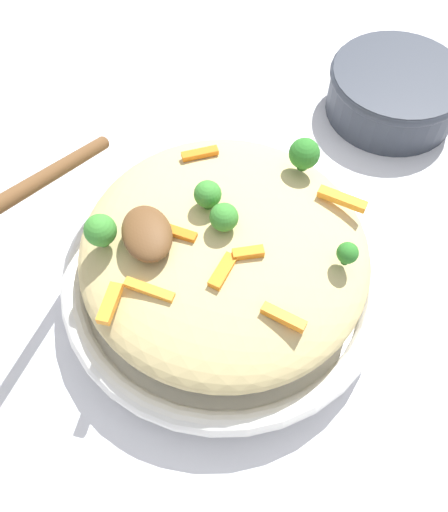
{
  "coord_description": "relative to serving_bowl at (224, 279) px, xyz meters",
  "views": [
    {
      "loc": [
        0.25,
        -0.08,
        0.48
      ],
      "look_at": [
        0.0,
        0.0,
        0.07
      ],
      "focal_mm": 38.64,
      "sensor_mm": 36.0,
      "label": 1
    }
  ],
  "objects": [
    {
      "name": "broccoli_floret_2",
      "position": [
        -0.03,
        -0.01,
        0.1
      ],
      "size": [
        0.02,
        0.02,
        0.03
      ],
      "color": "#377928",
      "rests_on": "pasta_mound"
    },
    {
      "name": "serving_bowl",
      "position": [
        0.0,
        0.0,
        0.0
      ],
      "size": [
        0.3,
        0.3,
        0.05
      ],
      "color": "white",
      "rests_on": "ground_plane"
    },
    {
      "name": "carrot_piece_2",
      "position": [
        0.04,
        -0.01,
        0.08
      ],
      "size": [
        0.03,
        0.03,
        0.01
      ],
      "primitive_type": "cube",
      "rotation": [
        0.0,
        0.0,
        2.35
      ],
      "color": "orange",
      "rests_on": "pasta_mound"
    },
    {
      "name": "broccoli_floret_1",
      "position": [
        0.0,
        0.0,
        0.1
      ],
      "size": [
        0.02,
        0.02,
        0.03
      ],
      "color": "#377928",
      "rests_on": "pasta_mound"
    },
    {
      "name": "pasta_mound",
      "position": [
        0.0,
        0.0,
        0.05
      ],
      "size": [
        0.26,
        0.25,
        0.07
      ],
      "primitive_type": "ellipsoid",
      "color": "#D1BA7A",
      "rests_on": "serving_bowl"
    },
    {
      "name": "carrot_piece_7",
      "position": [
        -0.09,
        0.01,
        0.08
      ],
      "size": [
        0.01,
        0.03,
        0.01
      ],
      "primitive_type": "cube",
      "rotation": [
        0.0,
        0.0,
        4.67
      ],
      "color": "orange",
      "rests_on": "pasta_mound"
    },
    {
      "name": "broccoli_floret_4",
      "position": [
        -0.05,
        0.09,
        0.09
      ],
      "size": [
        0.03,
        0.03,
        0.03
      ],
      "color": "#296820",
      "rests_on": "pasta_mound"
    },
    {
      "name": "carrot_piece_5",
      "position": [
        0.0,
        0.11,
        0.08
      ],
      "size": [
        0.04,
        0.04,
        0.01
      ],
      "primitive_type": "cube",
      "rotation": [
        0.0,
        0.0,
        3.93
      ],
      "color": "orange",
      "rests_on": "pasta_mound"
    },
    {
      "name": "broccoli_floret_3",
      "position": [
        0.06,
        0.08,
        0.09
      ],
      "size": [
        0.02,
        0.02,
        0.02
      ],
      "color": "#296820",
      "rests_on": "pasta_mound"
    },
    {
      "name": "carrot_piece_1",
      "position": [
        0.03,
        0.01,
        0.09
      ],
      "size": [
        0.01,
        0.03,
        0.01
      ],
      "primitive_type": "cube",
      "rotation": [
        0.0,
        0.0,
        4.56
      ],
      "color": "orange",
      "rests_on": "pasta_mound"
    },
    {
      "name": "ground_plane",
      "position": [
        0.0,
        0.0,
        -0.03
      ],
      "size": [
        2.4,
        2.4,
        0.0
      ],
      "primitive_type": "plane",
      "color": "silver"
    },
    {
      "name": "carrot_piece_6",
      "position": [
        -0.01,
        -0.04,
        0.09
      ],
      "size": [
        0.03,
        0.03,
        0.01
      ],
      "primitive_type": "cube",
      "rotation": [
        0.0,
        0.0,
        0.89
      ],
      "color": "orange",
      "rests_on": "pasta_mound"
    },
    {
      "name": "carrot_piece_3",
      "position": [
        0.09,
        0.02,
        0.08
      ],
      "size": [
        0.03,
        0.03,
        0.01
      ],
      "primitive_type": "cube",
      "rotation": [
        0.0,
        0.0,
        0.74
      ],
      "color": "orange",
      "rests_on": "pasta_mound"
    },
    {
      "name": "carrot_piece_4",
      "position": [
        0.04,
        -0.1,
        0.08
      ],
      "size": [
        0.03,
        0.03,
        0.01
      ],
      "primitive_type": "cube",
      "rotation": [
        0.0,
        0.0,
        2.6
      ],
      "color": "orange",
      "rests_on": "pasta_mound"
    },
    {
      "name": "serving_spoon",
      "position": [
        -0.03,
        -0.09,
        0.11
      ],
      "size": [
        0.14,
        0.13,
        0.09
      ],
      "color": "brown",
      "rests_on": "pasta_mound"
    },
    {
      "name": "companion_bowl",
      "position": [
        -0.18,
        0.27,
        0.01
      ],
      "size": [
        0.16,
        0.16,
        0.06
      ],
      "color": "#333842",
      "rests_on": "ground_plane"
    },
    {
      "name": "broccoli_floret_0",
      "position": [
        -0.02,
        -0.1,
        0.09
      ],
      "size": [
        0.03,
        0.03,
        0.03
      ],
      "color": "#377928",
      "rests_on": "pasta_mound"
    },
    {
      "name": "carrot_piece_0",
      "position": [
        0.04,
        -0.07,
        0.08
      ],
      "size": [
        0.03,
        0.04,
        0.01
      ],
      "primitive_type": "cube",
      "rotation": [
        0.0,
        0.0,
        0.88
      ],
      "color": "orange",
      "rests_on": "pasta_mound"
    }
  ]
}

